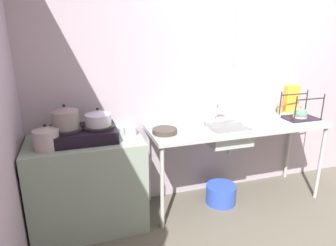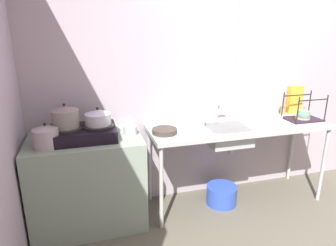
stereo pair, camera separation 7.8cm
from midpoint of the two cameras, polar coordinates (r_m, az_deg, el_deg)
wall_back at (r=3.34m, az=14.21°, el=9.90°), size 5.28×0.10×2.64m
wall_metal_strip at (r=3.19m, az=12.18°, el=12.09°), size 0.05×0.01×2.11m
counter_concrete at (r=2.81m, az=-15.69°, el=-11.08°), size 0.97×0.57×0.83m
counter_sink at (r=3.04m, az=12.38°, el=-1.24°), size 1.79×0.57×0.83m
stove at (r=2.62m, az=-16.63°, el=-1.93°), size 0.54×0.39×0.12m
pot_on_left_burner at (r=2.58m, az=-19.81°, el=0.98°), size 0.22×0.22×0.20m
pot_on_right_burner at (r=2.59m, az=-13.99°, el=0.99°), size 0.22×0.22×0.15m
pot_beside_stove at (r=2.52m, az=-22.98°, el=-2.62°), size 0.20×0.20×0.20m
percolator at (r=2.64m, az=-8.02°, el=-0.50°), size 0.12×0.12×0.18m
sink_basin at (r=2.95m, az=10.25°, el=-2.13°), size 0.40×0.37×0.16m
faucet at (r=3.03m, az=9.10°, el=3.02°), size 0.14×0.08×0.23m
frying_pan at (r=2.68m, az=-1.45°, el=-1.53°), size 0.23×0.23×0.04m
dish_rack at (r=3.40m, az=23.24°, el=1.53°), size 0.35×0.25×0.27m
cup_by_rack at (r=3.20m, az=19.25°, el=0.78°), size 0.08×0.08×0.06m
small_bowl_on_drainboard at (r=3.06m, az=15.30°, el=0.17°), size 0.15×0.15×0.04m
bottle_by_sink at (r=2.79m, az=5.51°, el=1.19°), size 0.06×0.06×0.27m
cereal_box at (r=3.61m, az=21.85°, el=4.29°), size 0.16×0.09×0.30m
utensil_jar at (r=3.56m, az=19.95°, el=2.59°), size 0.06×0.06×0.22m
bucket_on_floor at (r=3.23m, az=9.34°, el=-13.15°), size 0.31×0.31×0.19m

